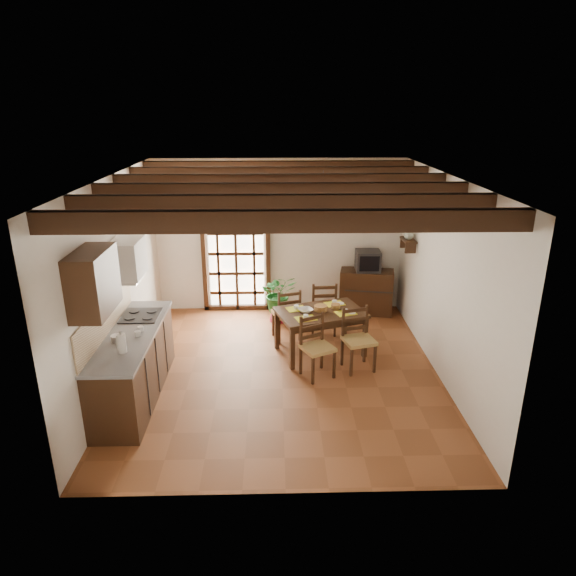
{
  "coord_description": "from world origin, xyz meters",
  "views": [
    {
      "loc": [
        -0.09,
        -6.64,
        3.68
      ],
      "look_at": [
        0.1,
        0.4,
        1.15
      ],
      "focal_mm": 32.0,
      "sensor_mm": 36.0,
      "label": 1
    }
  ],
  "objects_px": {
    "dining_table": "(321,316)",
    "pendant_lamp": "(322,221)",
    "chair_far_right": "(322,317)",
    "sideboard": "(366,292)",
    "chair_far_left": "(287,323)",
    "crt_tv": "(368,261)",
    "potted_plant": "(279,291)",
    "kitchen_counter": "(134,364)",
    "chair_near_right": "(358,350)",
    "chair_near_left": "(317,358)"
  },
  "relations": [
    {
      "from": "potted_plant",
      "to": "chair_far_left",
      "type": "bearing_deg",
      "value": -80.7
    },
    {
      "from": "dining_table",
      "to": "potted_plant",
      "type": "bearing_deg",
      "value": 98.52
    },
    {
      "from": "chair_far_right",
      "to": "potted_plant",
      "type": "height_order",
      "value": "potted_plant"
    },
    {
      "from": "chair_far_left",
      "to": "pendant_lamp",
      "type": "relative_size",
      "value": 1.06
    },
    {
      "from": "dining_table",
      "to": "chair_far_left",
      "type": "relative_size",
      "value": 1.66
    },
    {
      "from": "chair_near_right",
      "to": "chair_far_right",
      "type": "bearing_deg",
      "value": 92.62
    },
    {
      "from": "kitchen_counter",
      "to": "pendant_lamp",
      "type": "distance_m",
      "value": 3.29
    },
    {
      "from": "sideboard",
      "to": "crt_tv",
      "type": "distance_m",
      "value": 0.6
    },
    {
      "from": "chair_far_right",
      "to": "sideboard",
      "type": "xyz_separation_m",
      "value": [
        0.89,
        0.91,
        0.11
      ]
    },
    {
      "from": "chair_near_left",
      "to": "sideboard",
      "type": "relative_size",
      "value": 0.93
    },
    {
      "from": "chair_near_left",
      "to": "sideboard",
      "type": "xyz_separation_m",
      "value": [
        1.1,
        2.36,
        0.13
      ]
    },
    {
      "from": "chair_far_right",
      "to": "crt_tv",
      "type": "height_order",
      "value": "crt_tv"
    },
    {
      "from": "chair_far_left",
      "to": "potted_plant",
      "type": "height_order",
      "value": "potted_plant"
    },
    {
      "from": "sideboard",
      "to": "crt_tv",
      "type": "height_order",
      "value": "crt_tv"
    },
    {
      "from": "dining_table",
      "to": "chair_near_right",
      "type": "height_order",
      "value": "chair_near_right"
    },
    {
      "from": "chair_near_right",
      "to": "crt_tv",
      "type": "distance_m",
      "value": 2.32
    },
    {
      "from": "dining_table",
      "to": "chair_near_left",
      "type": "relative_size",
      "value": 1.66
    },
    {
      "from": "chair_far_right",
      "to": "sideboard",
      "type": "relative_size",
      "value": 0.98
    },
    {
      "from": "chair_far_left",
      "to": "chair_far_right",
      "type": "bearing_deg",
      "value": -179.33
    },
    {
      "from": "sideboard",
      "to": "pendant_lamp",
      "type": "distance_m",
      "value": 2.47
    },
    {
      "from": "chair_far_left",
      "to": "crt_tv",
      "type": "relative_size",
      "value": 2.01
    },
    {
      "from": "chair_far_left",
      "to": "dining_table",
      "type": "bearing_deg",
      "value": 116.79
    },
    {
      "from": "potted_plant",
      "to": "pendant_lamp",
      "type": "height_order",
      "value": "pendant_lamp"
    },
    {
      "from": "chair_far_right",
      "to": "pendant_lamp",
      "type": "height_order",
      "value": "pendant_lamp"
    },
    {
      "from": "crt_tv",
      "to": "potted_plant",
      "type": "distance_m",
      "value": 1.72
    },
    {
      "from": "chair_near_left",
      "to": "sideboard",
      "type": "distance_m",
      "value": 2.61
    },
    {
      "from": "pendant_lamp",
      "to": "dining_table",
      "type": "bearing_deg",
      "value": -90.0
    },
    {
      "from": "kitchen_counter",
      "to": "pendant_lamp",
      "type": "bearing_deg",
      "value": 26.79
    },
    {
      "from": "chair_far_left",
      "to": "chair_near_left",
      "type": "bearing_deg",
      "value": 90.6
    },
    {
      "from": "kitchen_counter",
      "to": "crt_tv",
      "type": "bearing_deg",
      "value": 38.43
    },
    {
      "from": "chair_near_right",
      "to": "chair_far_left",
      "type": "distance_m",
      "value": 1.47
    },
    {
      "from": "chair_near_left",
      "to": "chair_far_right",
      "type": "distance_m",
      "value": 1.47
    },
    {
      "from": "pendant_lamp",
      "to": "chair_far_left",
      "type": "bearing_deg",
      "value": 139.95
    },
    {
      "from": "dining_table",
      "to": "pendant_lamp",
      "type": "xyz_separation_m",
      "value": [
        -0.0,
        0.1,
        1.47
      ]
    },
    {
      "from": "kitchen_counter",
      "to": "chair_near_right",
      "type": "bearing_deg",
      "value": 12.21
    },
    {
      "from": "chair_far_left",
      "to": "kitchen_counter",
      "type": "bearing_deg",
      "value": 22.84
    },
    {
      "from": "chair_far_left",
      "to": "crt_tv",
      "type": "xyz_separation_m",
      "value": [
        1.5,
        1.1,
        0.73
      ]
    },
    {
      "from": "dining_table",
      "to": "chair_far_left",
      "type": "height_order",
      "value": "chair_far_left"
    },
    {
      "from": "dining_table",
      "to": "crt_tv",
      "type": "relative_size",
      "value": 3.35
    },
    {
      "from": "crt_tv",
      "to": "chair_near_right",
      "type": "bearing_deg",
      "value": -101.22
    },
    {
      "from": "chair_far_right",
      "to": "sideboard",
      "type": "bearing_deg",
      "value": -138.29
    },
    {
      "from": "chair_near_right",
      "to": "chair_far_right",
      "type": "height_order",
      "value": "chair_far_right"
    },
    {
      "from": "chair_far_right",
      "to": "potted_plant",
      "type": "bearing_deg",
      "value": -40.54
    },
    {
      "from": "potted_plant",
      "to": "pendant_lamp",
      "type": "relative_size",
      "value": 2.14
    },
    {
      "from": "dining_table",
      "to": "chair_near_left",
      "type": "height_order",
      "value": "chair_near_left"
    },
    {
      "from": "dining_table",
      "to": "sideboard",
      "type": "height_order",
      "value": "sideboard"
    },
    {
      "from": "chair_far_right",
      "to": "pendant_lamp",
      "type": "distance_m",
      "value": 1.89
    },
    {
      "from": "sideboard",
      "to": "potted_plant",
      "type": "distance_m",
      "value": 1.67
    },
    {
      "from": "chair_far_left",
      "to": "potted_plant",
      "type": "bearing_deg",
      "value": -97.87
    },
    {
      "from": "potted_plant",
      "to": "dining_table",
      "type": "bearing_deg",
      "value": -63.61
    }
  ]
}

